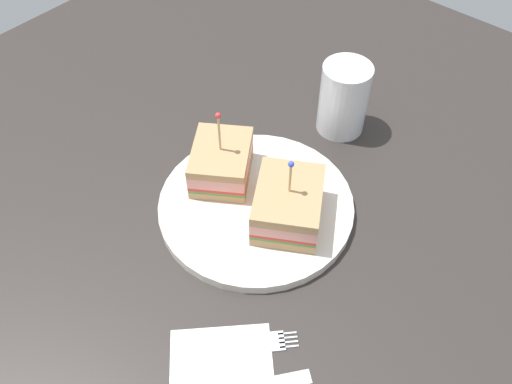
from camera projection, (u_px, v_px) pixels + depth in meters
ground_plane at (256, 214)px, 69.32cm from camera, size 116.97×116.97×2.00cm
plate at (256, 206)px, 68.05cm from camera, size 24.36×24.36×1.34cm
sandwich_half_front at (288, 204)px, 64.11cm from camera, size 11.63×12.34×9.79cm
sandwich_half_back at (221, 162)px, 68.64cm from camera, size 10.85×11.34×10.64cm
drink_glass at (343, 102)px, 74.96cm from camera, size 6.74×6.74×10.32cm
napkin at (222, 370)px, 54.99cm from camera, size 14.11×14.12×0.15cm
fork at (255, 343)px, 56.75cm from camera, size 8.81×9.31×0.35cm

